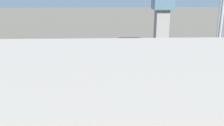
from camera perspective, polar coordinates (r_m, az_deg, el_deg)
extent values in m
plane|color=#60594F|center=(54.88, -4.88, -3.15)|extent=(400.00, 400.00, 0.00)
cube|color=#3D3833|center=(66.76, -4.44, 0.49)|extent=(140.00, 2.80, 0.12)
cube|color=#4C443D|center=(61.97, -4.60, -0.78)|extent=(140.00, 2.80, 0.12)
cube|color=#3D3833|center=(57.22, -4.78, -2.26)|extent=(140.00, 2.80, 0.12)
cube|color=#4C443D|center=(52.51, -4.99, -4.01)|extent=(140.00, 2.80, 0.12)
cube|color=#4C443D|center=(47.86, -5.24, -6.10)|extent=(140.00, 2.80, 0.12)
cube|color=#3D3833|center=(43.29, -5.55, -8.63)|extent=(140.00, 2.80, 0.12)
cube|color=silver|center=(43.11, -14.05, -5.48)|extent=(23.00, 3.00, 5.00)
cube|color=#285193|center=(43.05, -14.06, -5.30)|extent=(22.40, 3.06, 0.36)
cube|color=silver|center=(47.14, 0.77, -3.83)|extent=(23.00, 3.00, 3.80)
cube|color=gold|center=(56.44, 22.88, 0.83)|extent=(3.00, 2.70, 1.40)
cube|color=maroon|center=(66.14, -0.99, 2.42)|extent=(18.00, 3.00, 4.40)
cube|color=#A8AAB2|center=(69.21, -19.26, 1.86)|extent=(23.00, 3.00, 3.80)
cube|color=black|center=(69.18, -19.27, 1.98)|extent=(22.40, 3.06, 0.36)
cylinder|color=#9EA0A5|center=(39.20, 23.29, 10.44)|extent=(0.44, 0.44, 30.28)
cylinder|color=#9EA0A5|center=(74.64, 23.04, 12.12)|extent=(0.44, 0.44, 28.74)
cube|color=gray|center=(82.36, 10.91, 7.50)|extent=(4.00, 4.00, 11.93)
cube|color=slate|center=(81.57, 11.20, 12.68)|extent=(6.00, 6.00, 3.00)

